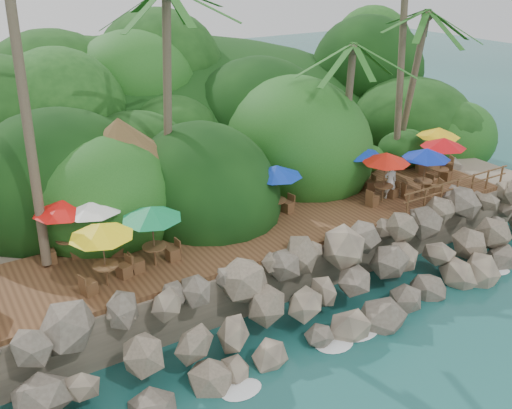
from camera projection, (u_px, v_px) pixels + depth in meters
ground at (342, 346)px, 20.77m from camera, size 140.00×140.00×0.00m
land_base at (165, 181)px, 32.75m from camera, size 32.00×25.20×2.10m
jungle_hill at (122, 161)px, 38.99m from camera, size 44.80×28.00×15.40m
seawall at (310, 294)px, 21.85m from camera, size 29.00×4.00×2.30m
terrace at (256, 230)px, 24.52m from camera, size 26.00×5.00×0.20m
jungle_foliage at (173, 204)px, 32.40m from camera, size 44.00×16.00×12.00m
foam_line at (337, 341)px, 20.99m from camera, size 25.20×0.80×0.06m
palapa at (120, 143)px, 23.98m from camera, size 5.34×5.34×4.60m
dining_clusters at (249, 186)px, 23.47m from camera, size 25.86×5.46×2.45m
railing at (458, 186)px, 27.17m from camera, size 7.20×0.10×1.00m
waiter at (390, 181)px, 27.05m from camera, size 0.74×0.62×1.73m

